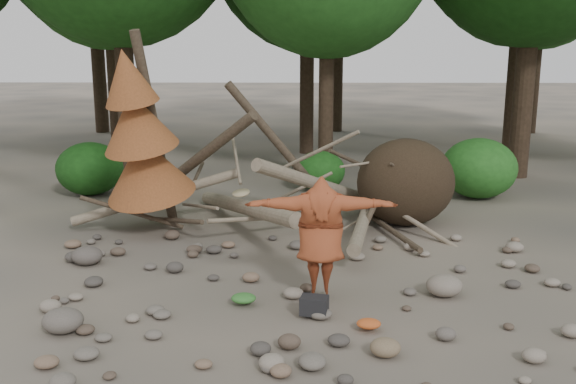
{
  "coord_description": "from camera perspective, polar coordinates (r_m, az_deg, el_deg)",
  "views": [
    {
      "loc": [
        0.15,
        -9.86,
        4.02
      ],
      "look_at": [
        -0.01,
        1.5,
        1.4
      ],
      "focal_mm": 40.0,
      "sensor_mm": 36.0,
      "label": 1
    }
  ],
  "objects": [
    {
      "name": "bush_right",
      "position": [
        17.84,
        16.6,
        2.04
      ],
      "size": [
        2.0,
        2.0,
        1.6
      ],
      "primitive_type": "ellipsoid",
      "color": "#286D22",
      "rests_on": "ground"
    },
    {
      "name": "deadfall_pile",
      "position": [
        14.55,
        8.19,
        0.68
      ],
      "size": [
        8.55,
        5.24,
        3.3
      ],
      "color": "#332619",
      "rests_on": "ground"
    },
    {
      "name": "cloth_green",
      "position": [
        10.27,
        -3.97,
        -9.66
      ],
      "size": [
        0.39,
        0.33,
        0.15
      ],
      "primitive_type": "ellipsoid",
      "color": "#33712D",
      "rests_on": "ground"
    },
    {
      "name": "boulder_front_left",
      "position": [
        9.87,
        -19.38,
        -10.72
      ],
      "size": [
        0.59,
        0.53,
        0.35
      ],
      "primitive_type": "ellipsoid",
      "color": "#645B53",
      "rests_on": "ground"
    },
    {
      "name": "bush_left",
      "position": [
        18.27,
        -17.21,
        2.0
      ],
      "size": [
        1.8,
        1.8,
        1.44
      ],
      "primitive_type": "ellipsoid",
      "color": "#174913",
      "rests_on": "ground"
    },
    {
      "name": "backpack",
      "position": [
        9.81,
        2.35,
        -10.36
      ],
      "size": [
        0.46,
        0.35,
        0.27
      ],
      "primitive_type": "cube",
      "rotation": [
        0.0,
        0.0,
        -0.22
      ],
      "color": "black",
      "rests_on": "ground"
    },
    {
      "name": "boulder_mid_left",
      "position": [
        12.6,
        -17.43,
        -5.42
      ],
      "size": [
        0.57,
        0.52,
        0.34
      ],
      "primitive_type": "ellipsoid",
      "color": "#58504A",
      "rests_on": "ground"
    },
    {
      "name": "dead_conifer",
      "position": [
        13.76,
        -12.96,
        4.69
      ],
      "size": [
        2.06,
        2.16,
        4.35
      ],
      "color": "#4C3F30",
      "rests_on": "ground"
    },
    {
      "name": "cloth_orange",
      "position": [
        9.47,
        7.18,
        -11.81
      ],
      "size": [
        0.35,
        0.29,
        0.13
      ],
      "primitive_type": "ellipsoid",
      "color": "#BE5120",
      "rests_on": "ground"
    },
    {
      "name": "frisbee_thrower",
      "position": [
        10.23,
        2.91,
        -3.91
      ],
      "size": [
        2.63,
        0.75,
        1.94
      ],
      "color": "#954021",
      "rests_on": "ground"
    },
    {
      "name": "boulder_front_right",
      "position": [
        8.79,
        8.64,
        -13.5
      ],
      "size": [
        0.41,
        0.37,
        0.25
      ],
      "primitive_type": "ellipsoid",
      "color": "#806B50",
      "rests_on": "ground"
    },
    {
      "name": "boulder_mid_right",
      "position": [
        10.88,
        13.72,
        -8.08
      ],
      "size": [
        0.59,
        0.53,
        0.36
      ],
      "primitive_type": "ellipsoid",
      "color": "gray",
      "rests_on": "ground"
    },
    {
      "name": "ground",
      "position": [
        10.65,
        -0.05,
        -9.19
      ],
      "size": [
        120.0,
        120.0,
        0.0
      ],
      "primitive_type": "plane",
      "color": "#514C44",
      "rests_on": "ground"
    },
    {
      "name": "bush_mid",
      "position": [
        18.01,
        2.88,
        1.9
      ],
      "size": [
        1.4,
        1.4,
        1.12
      ],
      "primitive_type": "ellipsoid",
      "color": "#205C1A",
      "rests_on": "ground"
    }
  ]
}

